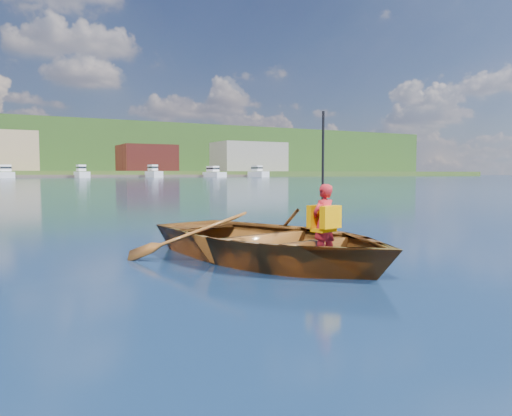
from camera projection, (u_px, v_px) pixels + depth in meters
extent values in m
plane|color=#132F48|center=(326.00, 262.00, 7.24)|extent=(600.00, 600.00, 0.00)
imported|color=brown|center=(270.00, 240.00, 7.30)|extent=(4.06, 4.98, 0.91)
imported|color=#B11A22|center=(324.00, 223.00, 6.71)|extent=(0.43, 0.33, 1.04)
cube|color=#EC9E00|center=(331.00, 217.00, 6.62)|extent=(0.35, 0.18, 0.30)
cube|color=#EC9E00|center=(317.00, 216.00, 6.79)|extent=(0.35, 0.16, 0.30)
cube|color=#EC9E00|center=(324.00, 230.00, 6.72)|extent=(0.34, 0.28, 0.05)
cylinder|color=black|center=(323.00, 185.00, 6.89)|extent=(0.04, 0.04, 2.03)
cube|color=#3F5F2C|center=(0.00, 174.00, 173.85)|extent=(400.00, 80.00, 2.00)
cube|color=brown|center=(13.00, 176.00, 138.13)|extent=(160.04, 9.87, 0.80)
cube|color=maroon|center=(147.00, 158.00, 172.91)|extent=(18.00, 16.00, 9.00)
cube|color=gray|center=(249.00, 157.00, 191.84)|extent=(26.00, 16.00, 11.00)
cube|color=white|center=(6.00, 175.00, 132.84)|extent=(3.75, 13.41, 1.76)
cube|color=white|center=(6.00, 168.00, 133.88)|extent=(2.63, 6.03, 1.80)
cube|color=black|center=(6.00, 168.00, 133.88)|extent=(2.70, 6.30, 0.50)
cube|color=white|center=(82.00, 175.00, 142.02)|extent=(2.90, 10.35, 1.91)
cube|color=white|center=(81.00, 168.00, 142.79)|extent=(2.03, 4.66, 1.80)
cube|color=black|center=(81.00, 168.00, 142.78)|extent=(2.09, 4.87, 0.50)
cube|color=white|center=(154.00, 175.00, 152.00)|extent=(2.78, 9.93, 2.08)
cube|color=white|center=(153.00, 168.00, 152.72)|extent=(1.95, 4.47, 1.80)
cube|color=black|center=(153.00, 167.00, 152.71)|extent=(2.00, 4.67, 0.50)
cube|color=white|center=(214.00, 175.00, 161.55)|extent=(3.32, 11.85, 1.81)
cube|color=white|center=(213.00, 169.00, 162.45)|extent=(2.32, 5.33, 1.80)
cube|color=black|center=(213.00, 168.00, 162.44)|extent=(2.39, 5.57, 0.50)
cube|color=white|center=(258.00, 175.00, 169.27)|extent=(2.85, 10.19, 2.09)
cube|color=white|center=(257.00, 168.00, 170.01)|extent=(2.00, 4.59, 1.80)
cube|color=black|center=(257.00, 168.00, 170.00)|extent=(2.05, 4.79, 0.50)
cylinder|color=#382314|center=(40.00, 141.00, 241.87)|extent=(0.80, 0.80, 2.51)
sphere|color=#214D1D|center=(39.00, 134.00, 241.63)|extent=(4.68, 4.68, 4.68)
cylinder|color=#382314|center=(200.00, 151.00, 257.88)|extent=(0.80, 0.80, 3.40)
sphere|color=#214D1D|center=(199.00, 142.00, 257.57)|extent=(6.35, 6.35, 6.35)
cylinder|color=#382314|center=(78.00, 144.00, 241.48)|extent=(0.80, 0.80, 3.29)
sphere|color=#214D1D|center=(77.00, 135.00, 241.17)|extent=(6.14, 6.14, 6.14)
cylinder|color=#382314|center=(260.00, 152.00, 273.10)|extent=(0.80, 0.80, 4.00)
sphere|color=#214D1D|center=(260.00, 142.00, 272.72)|extent=(7.46, 7.46, 7.46)
cylinder|color=#382314|center=(289.00, 147.00, 306.33)|extent=(0.80, 0.80, 4.12)
sphere|color=#214D1D|center=(289.00, 138.00, 305.95)|extent=(7.69, 7.69, 7.69)
cylinder|color=#382314|center=(303.00, 156.00, 276.65)|extent=(0.80, 0.80, 2.75)
sphere|color=#214D1D|center=(303.00, 150.00, 276.39)|extent=(5.13, 5.13, 5.13)
cylinder|color=#382314|center=(224.00, 145.00, 289.19)|extent=(0.80, 0.80, 3.45)
sphere|color=#214D1D|center=(224.00, 137.00, 288.87)|extent=(6.45, 6.45, 6.45)
cylinder|color=#382314|center=(126.00, 157.00, 216.43)|extent=(0.80, 0.80, 3.26)
sphere|color=#214D1D|center=(125.00, 147.00, 216.13)|extent=(6.08, 6.08, 6.08)
cylinder|color=#382314|center=(13.00, 152.00, 205.55)|extent=(0.80, 0.80, 2.73)
sphere|color=#214D1D|center=(13.00, 143.00, 205.30)|extent=(5.10, 5.10, 5.10)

